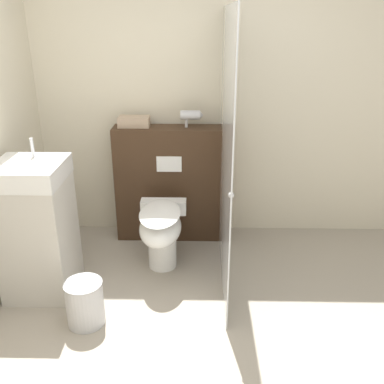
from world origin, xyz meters
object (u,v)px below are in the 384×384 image
Objects in this scene: sink_vanity at (37,229)px; waste_bin at (85,303)px; toilet at (161,230)px; hair_drier at (191,115)px.

sink_vanity is 3.64× the size of waste_bin.
hair_drier is at bearing 69.05° from toilet.
hair_drier is at bearing 61.83° from waste_bin.
hair_drier is at bearing 38.91° from sink_vanity.
sink_vanity reaches higher than toilet.
toilet reaches higher than waste_bin.
sink_vanity is (-0.89, -0.30, 0.16)m from toilet.
toilet is 0.56× the size of sink_vanity.
waste_bin is (-0.70, -1.30, -1.01)m from hair_drier.
hair_drier is (0.23, 0.60, 0.81)m from toilet.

